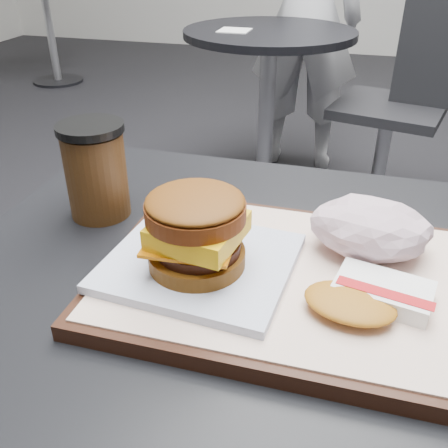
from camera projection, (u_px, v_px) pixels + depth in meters
The scene contains 11 objects.
customer_table at pixel (286, 395), 0.64m from camera, with size 0.80×0.60×0.77m.
serving_tray at pixel (282, 278), 0.53m from camera, with size 0.38×0.28×0.02m.
breakfast_sandwich at pixel (198, 238), 0.51m from camera, with size 0.20×0.18×0.09m.
hash_brown at pixel (368, 296), 0.47m from camera, with size 0.13×0.10×0.02m.
crumpled_wrapper at pixel (371, 228), 0.54m from camera, with size 0.13×0.10×0.06m, color silver, non-canonical shape.
coffee_cup at pixel (96, 171), 0.64m from camera, with size 0.08×0.08×0.12m.
neighbor_table at pixel (268, 79), 2.10m from camera, with size 0.70×0.70×0.75m.
napkin at pixel (234, 30), 1.97m from camera, with size 0.12×0.12×0.00m, color white.
neighbor_chair at pixel (409, 97), 2.02m from camera, with size 0.64×0.51×0.88m.
patron at pixel (306, 18), 2.37m from camera, with size 0.53×0.35×1.46m, color silver.
bg_table_mid at pixel (46, 9), 3.85m from camera, with size 0.66×0.66×0.75m.
Camera 1 is at (0.04, -0.44, 1.10)m, focal length 40.00 mm.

